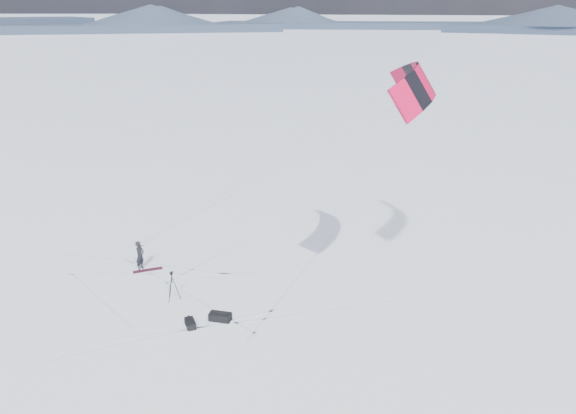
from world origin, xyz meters
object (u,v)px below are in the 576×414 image
(tripod, at_px, (172,282))
(snowkiter, at_px, (141,269))
(snowboard, at_px, (148,270))
(gear_bag_b, at_px, (190,323))
(gear_bag_a, at_px, (220,317))

(tripod, bearing_deg, snowkiter, 119.72)
(snowkiter, xyz_separation_m, tripod, (3.21, -2.37, 0.94))
(snowboard, height_order, gear_bag_b, gear_bag_b)
(gear_bag_a, xyz_separation_m, gear_bag_b, (-1.02, -0.85, -0.03))
(snowboard, xyz_separation_m, gear_bag_a, (5.71, -3.35, 0.17))
(snowboard, bearing_deg, gear_bag_b, -81.44)
(tripod, xyz_separation_m, gear_bag_b, (1.86, -1.85, -0.78))
(gear_bag_a, bearing_deg, snowboard, 145.60)
(tripod, xyz_separation_m, gear_bag_a, (2.88, -1.00, -0.75))
(snowkiter, distance_m, tripod, 4.10)
(gear_bag_a, bearing_deg, tripod, 156.91)
(snowboard, bearing_deg, gear_bag_a, -69.95)
(snowboard, distance_m, gear_bag_b, 6.30)
(snowkiter, relative_size, tripod, 1.09)
(snowkiter, bearing_deg, snowboard, -94.17)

